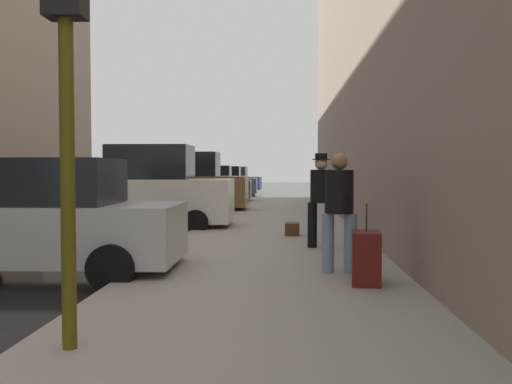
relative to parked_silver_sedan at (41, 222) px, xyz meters
The scene contains 13 objects.
sidewalk 3.80m from the parked_silver_sedan, 25.74° to the left, with size 4.00×40.00×0.15m, color gray.
parked_silver_sedan is the anchor object (origin of this frame).
parked_white_van 6.39m from the parked_silver_sedan, 90.00° to the left, with size 4.62×2.09×2.25m.
parked_bronze_suv 12.49m from the parked_silver_sedan, 90.00° to the left, with size 4.60×2.07×2.25m.
parked_dark_green_sedan 18.23m from the parked_silver_sedan, 90.00° to the left, with size 4.24×2.14×1.79m.
parked_gray_coupe 23.87m from the parked_silver_sedan, 90.00° to the left, with size 4.22×2.10×1.79m.
parked_blue_sedan 29.55m from the parked_silver_sedan, 90.00° to the left, with size 4.27×2.19×1.79m.
fire_hydrant 6.25m from the parked_silver_sedan, 73.20° to the left, with size 0.42×0.22×0.70m.
traffic_light 4.57m from the parked_silver_sedan, 63.48° to the right, with size 0.32×0.32×3.60m.
pedestrian_in_jeans 4.42m from the parked_silver_sedan, ahead, with size 0.52×0.45×1.71m.
pedestrian_with_fedora 4.97m from the parked_silver_sedan, 29.77° to the left, with size 0.51×0.42×1.78m.
rolling_suitcase 4.78m from the parked_silver_sedan, 11.37° to the right, with size 0.42×0.59×1.04m.
duffel_bag 5.88m from the parked_silver_sedan, 49.56° to the left, with size 0.32×0.44×0.28m.
Camera 1 is at (6.27, -9.91, 1.63)m, focal length 40.00 mm.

